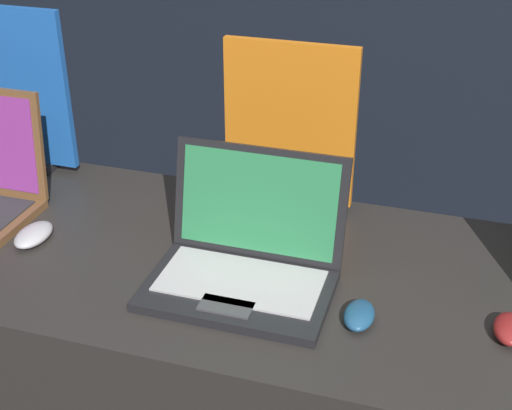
# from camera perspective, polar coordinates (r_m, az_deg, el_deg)

# --- Properties ---
(mouse_front) EXTENTS (0.07, 0.12, 0.03)m
(mouse_front) POSITION_cam_1_polar(r_m,az_deg,el_deg) (1.72, -17.37, -2.28)
(mouse_front) COLOR #B2B2B7
(mouse_front) RESTS_ON display_counter
(promo_stand_front) EXTENTS (0.33, 0.07, 0.45)m
(promo_stand_front) POSITION_cam_1_polar(r_m,az_deg,el_deg) (2.01, -18.79, 8.39)
(promo_stand_front) COLOR black
(promo_stand_front) RESTS_ON display_counter
(laptop_middle) EXTENTS (0.38, 0.30, 0.26)m
(laptop_middle) POSITION_cam_1_polar(r_m,az_deg,el_deg) (1.49, -0.78, -4.01)
(laptop_middle) COLOR black
(laptop_middle) RESTS_ON display_counter
(mouse_middle) EXTENTS (0.06, 0.10, 0.03)m
(mouse_middle) POSITION_cam_1_polar(r_m,az_deg,el_deg) (1.41, 8.25, -8.71)
(mouse_middle) COLOR navy
(mouse_middle) RESTS_ON display_counter
(promo_stand_middle) EXTENTS (0.32, 0.07, 0.42)m
(promo_stand_middle) POSITION_cam_1_polar(r_m,az_deg,el_deg) (1.71, 2.68, 5.85)
(promo_stand_middle) COLOR black
(promo_stand_middle) RESTS_ON display_counter
(mouse_back) EXTENTS (0.06, 0.10, 0.03)m
(mouse_back) POSITION_cam_1_polar(r_m,az_deg,el_deg) (1.44, 19.62, -9.32)
(mouse_back) COLOR maroon
(mouse_back) RESTS_ON display_counter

